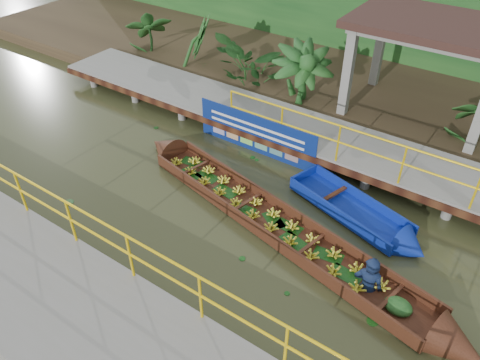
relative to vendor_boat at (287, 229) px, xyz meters
The scene contains 10 objects.
ground 2.28m from the vendor_boat, behind, with size 80.00×80.00×0.00m, color #31341A.
land_strip 7.78m from the vendor_boat, 106.97° to the left, with size 30.00×8.00×0.45m, color #302418.
far_dock 4.06m from the vendor_boat, 123.74° to the left, with size 16.00×2.06×1.66m.
near_dock 4.44m from the vendor_boat, 106.64° to the right, with size 18.00×2.40×1.73m.
pavilion 6.80m from the vendor_boat, 83.34° to the left, with size 4.40×3.00×3.00m.
foliage_backdrop 10.35m from the vendor_boat, 102.87° to the left, with size 30.00×0.80×4.00m, color #144019.
vendor_boat is the anchor object (origin of this frame).
moored_blue_boat 2.06m from the vendor_boat, 37.65° to the left, with size 3.63×1.84×0.84m.
blue_banner 3.43m from the vendor_boat, 134.78° to the left, with size 3.66×0.04×1.15m.
tropical_plants 6.04m from the vendor_boat, 118.05° to the left, with size 14.38×1.38×1.73m.
Camera 1 is at (5.71, -6.69, 7.25)m, focal length 35.00 mm.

